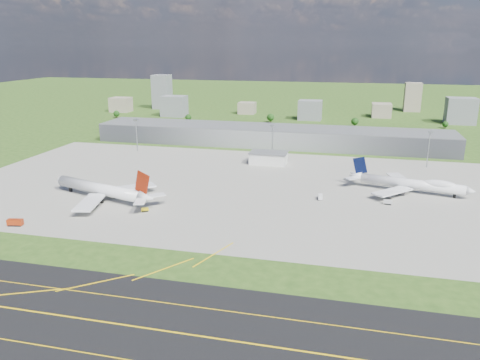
% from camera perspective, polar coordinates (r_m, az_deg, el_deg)
% --- Properties ---
extents(ground, '(1400.00, 1400.00, 0.00)m').
position_cam_1_polar(ground, '(389.38, 3.34, 3.87)').
color(ground, '#2B4B17').
rests_on(ground, ground).
extents(taxiway, '(1400.00, 60.00, 0.06)m').
position_cam_1_polar(taxiway, '(156.73, -14.72, -16.62)').
color(taxiway, black).
rests_on(taxiway, ground).
extents(apron, '(360.00, 190.00, 0.08)m').
position_cam_1_polar(apron, '(283.06, 1.34, -0.90)').
color(apron, gray).
rests_on(apron, ground).
extents(terminal, '(300.00, 42.00, 15.00)m').
position_cam_1_polar(terminal, '(402.33, 3.74, 5.36)').
color(terminal, gray).
rests_on(terminal, ground).
extents(ops_building, '(26.00, 16.00, 8.00)m').
position_cam_1_polar(ops_building, '(338.82, 3.50, 2.67)').
color(ops_building, silver).
rests_on(ops_building, ground).
extents(mast_west, '(3.50, 2.00, 25.90)m').
position_cam_1_polar(mast_west, '(383.84, -12.53, 6.02)').
color(mast_west, gray).
rests_on(mast_west, ground).
extents(mast_center, '(3.50, 2.00, 25.90)m').
position_cam_1_polar(mast_center, '(350.35, 3.97, 5.41)').
color(mast_center, gray).
rests_on(mast_center, ground).
extents(mast_east, '(3.50, 2.00, 25.90)m').
position_cam_1_polar(mast_east, '(349.80, 22.08, 4.23)').
color(mast_east, gray).
rests_on(mast_east, ground).
extents(airliner_red_twin, '(73.90, 56.29, 20.78)m').
position_cam_1_polar(airliner_red_twin, '(270.37, -16.35, -1.19)').
color(airliner_red_twin, white).
rests_on(airliner_red_twin, ground).
extents(airliner_blue_quad, '(69.61, 53.75, 18.36)m').
position_cam_1_polar(airliner_blue_quad, '(289.94, 20.17, -0.46)').
color(airliner_blue_quad, white).
rests_on(airliner_blue_quad, ground).
extents(fire_truck, '(7.59, 3.88, 3.24)m').
position_cam_1_polar(fire_truck, '(248.30, -25.72, -4.71)').
color(fire_truck, '#99290A').
rests_on(fire_truck, ground).
extents(tug_yellow, '(4.31, 3.81, 1.85)m').
position_cam_1_polar(tug_yellow, '(247.40, -11.52, -3.59)').
color(tug_yellow, '#C6A90B').
rests_on(tug_yellow, ground).
extents(van_white_near, '(2.80, 5.43, 2.66)m').
position_cam_1_polar(van_white_near, '(264.66, 9.77, -2.08)').
color(van_white_near, white).
rests_on(van_white_near, ground).
extents(van_white_far, '(4.74, 2.73, 2.34)m').
position_cam_1_polar(van_white_far, '(265.14, 17.59, -2.63)').
color(van_white_far, silver).
rests_on(van_white_far, ground).
extents(bldg_far_w, '(24.00, 20.00, 18.00)m').
position_cam_1_polar(bldg_far_w, '(619.78, -14.33, 8.90)').
color(bldg_far_w, gray).
rests_on(bldg_far_w, ground).
extents(bldg_w, '(28.00, 22.00, 24.00)m').
position_cam_1_polar(bldg_w, '(568.19, -8.03, 8.92)').
color(bldg_w, slate).
rests_on(bldg_w, ground).
extents(bldg_cw, '(20.00, 18.00, 14.00)m').
position_cam_1_polar(bldg_cw, '(583.48, 0.87, 8.77)').
color(bldg_cw, gray).
rests_on(bldg_cw, ground).
extents(bldg_c, '(26.00, 20.00, 22.00)m').
position_cam_1_polar(bldg_c, '(541.30, 8.54, 8.43)').
color(bldg_c, slate).
rests_on(bldg_c, ground).
extents(bldg_ce, '(22.00, 24.00, 16.00)m').
position_cam_1_polar(bldg_ce, '(580.28, 16.86, 8.14)').
color(bldg_ce, gray).
rests_on(bldg_ce, ground).
extents(bldg_e, '(30.00, 22.00, 28.00)m').
position_cam_1_polar(bldg_e, '(560.36, 25.30, 7.63)').
color(bldg_e, slate).
rests_on(bldg_e, ground).
extents(bldg_tall_w, '(22.00, 20.00, 44.00)m').
position_cam_1_polar(bldg_tall_w, '(637.31, -9.49, 10.55)').
color(bldg_tall_w, slate).
rests_on(bldg_tall_w, ground).
extents(bldg_tall_e, '(20.00, 18.00, 36.00)m').
position_cam_1_polar(bldg_tall_e, '(641.94, 20.29, 9.46)').
color(bldg_tall_e, gray).
rests_on(bldg_tall_e, ground).
extents(tree_far_w, '(7.20, 7.20, 8.80)m').
position_cam_1_polar(tree_far_w, '(567.20, -14.83, 7.83)').
color(tree_far_w, '#382314').
rests_on(tree_far_w, ground).
extents(tree_w, '(6.75, 6.75, 8.25)m').
position_cam_1_polar(tree_w, '(526.24, -6.32, 7.61)').
color(tree_w, '#382314').
rests_on(tree_w, ground).
extents(tree_c, '(8.10, 8.10, 9.90)m').
position_cam_1_polar(tree_c, '(517.66, 3.75, 7.64)').
color(tree_c, '#382314').
rests_on(tree_c, ground).
extents(tree_e, '(7.65, 7.65, 9.35)m').
position_cam_1_polar(tree_e, '(505.46, 13.83, 6.95)').
color(tree_e, '#382314').
rests_on(tree_e, ground).
extents(tree_far_e, '(6.30, 6.30, 7.70)m').
position_cam_1_polar(tree_far_e, '(523.84, 23.75, 6.25)').
color(tree_far_e, '#382314').
rests_on(tree_far_e, ground).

